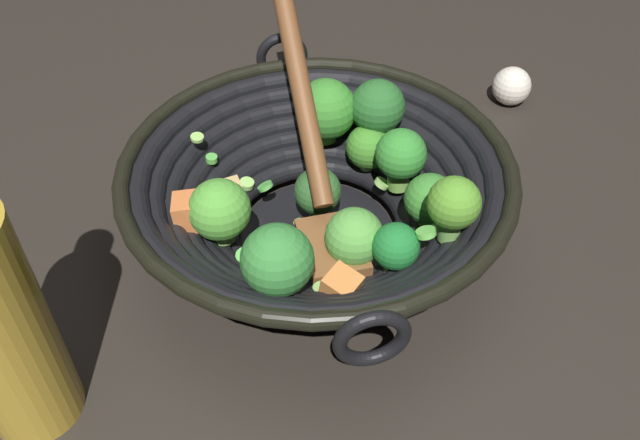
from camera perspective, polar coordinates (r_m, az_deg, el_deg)
ground_plane at (r=0.64m, az=-0.22°, el=-1.70°), size 4.00×4.00×0.00m
wok at (r=0.59m, az=-0.02°, el=2.53°), size 0.38×0.34×0.24m
garlic_bulb at (r=0.83m, az=15.80°, el=10.78°), size 0.04×0.04×0.04m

